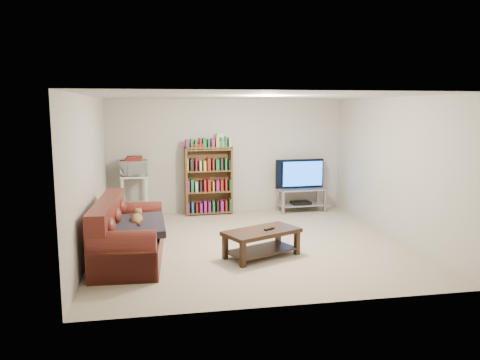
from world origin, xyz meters
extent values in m
plane|color=#C1AF90|center=(0.00, 0.00, 0.00)|extent=(5.00, 5.00, 0.00)
plane|color=white|center=(0.00, 0.00, 2.40)|extent=(5.00, 5.00, 0.00)
plane|color=beige|center=(0.00, 2.50, 1.20)|extent=(5.00, 0.00, 5.00)
plane|color=beige|center=(0.00, -2.50, 1.20)|extent=(5.00, 0.00, 5.00)
plane|color=beige|center=(-2.50, 0.00, 1.20)|extent=(0.00, 5.00, 5.00)
plane|color=beige|center=(2.50, 0.00, 1.20)|extent=(0.00, 5.00, 5.00)
cube|color=#5D1F17|center=(-1.90, -0.47, 0.20)|extent=(1.01, 2.13, 0.40)
cube|color=#5D1F17|center=(-2.22, -0.45, 0.46)|extent=(0.37, 2.10, 0.87)
cube|color=#5D1F17|center=(-1.95, -1.39, 0.26)|extent=(0.87, 0.28, 0.52)
cube|color=#5D1F17|center=(-1.86, 0.45, 0.26)|extent=(0.87, 0.28, 0.52)
cube|color=#27222B|center=(-1.81, -0.62, 0.53)|extent=(0.84, 1.07, 0.18)
cube|color=black|center=(0.03, -0.72, 0.38)|extent=(1.27, 0.99, 0.06)
cube|color=black|center=(0.03, -0.72, 0.10)|extent=(1.14, 0.89, 0.03)
cube|color=black|center=(-0.34, -1.14, 0.18)|extent=(0.09, 0.09, 0.35)
cube|color=black|center=(0.58, -0.71, 0.18)|extent=(0.09, 0.09, 0.35)
cube|color=black|center=(-0.53, -0.73, 0.18)|extent=(0.09, 0.09, 0.35)
cube|color=black|center=(0.39, -0.30, 0.18)|extent=(0.09, 0.09, 0.35)
cube|color=black|center=(0.14, -0.73, 0.42)|extent=(0.18, 0.15, 0.02)
cube|color=#999EA3|center=(1.55, 2.17, 0.49)|extent=(1.03, 0.51, 0.03)
cube|color=#999EA3|center=(1.55, 2.17, 0.15)|extent=(0.98, 0.49, 0.02)
cube|color=gray|center=(1.10, 1.94, 0.25)|extent=(0.05, 0.05, 0.50)
cube|color=gray|center=(2.04, 2.00, 0.25)|extent=(0.05, 0.05, 0.50)
cube|color=gray|center=(1.07, 2.33, 0.25)|extent=(0.05, 0.05, 0.50)
cube|color=gray|center=(2.01, 2.39, 0.25)|extent=(0.05, 0.05, 0.50)
imported|color=black|center=(1.55, 2.17, 0.81)|extent=(1.09, 0.21, 0.62)
cube|color=black|center=(1.55, 2.17, 0.19)|extent=(0.42, 0.30, 0.06)
cube|color=brown|center=(-0.90, 2.25, 0.71)|extent=(0.05, 0.31, 1.42)
cube|color=brown|center=(0.04, 2.29, 0.71)|extent=(0.05, 0.31, 1.42)
cube|color=brown|center=(-0.43, 2.27, 1.41)|extent=(0.99, 0.35, 0.03)
cube|color=maroon|center=(-0.65, 2.26, 1.46)|extent=(0.29, 0.23, 0.08)
cube|color=silver|center=(-1.94, 2.17, 0.85)|extent=(0.56, 0.42, 0.04)
cube|color=silver|center=(-1.94, 2.17, 0.30)|extent=(0.50, 0.38, 0.03)
cube|color=silver|center=(-2.17, 2.00, 0.42)|extent=(0.05, 0.05, 0.83)
cube|color=silver|center=(-1.70, 2.02, 0.42)|extent=(0.05, 0.05, 0.83)
cube|color=silver|center=(-2.18, 2.32, 0.42)|extent=(0.05, 0.05, 0.83)
cube|color=silver|center=(-1.71, 2.34, 0.42)|extent=(0.05, 0.05, 0.83)
imported|color=silver|center=(-1.94, 2.17, 1.02)|extent=(0.55, 0.39, 0.30)
cube|color=maroon|center=(-1.94, 2.17, 1.20)|extent=(0.33, 0.29, 0.05)
camera|label=1|loc=(-1.50, -7.33, 2.21)|focal=35.00mm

